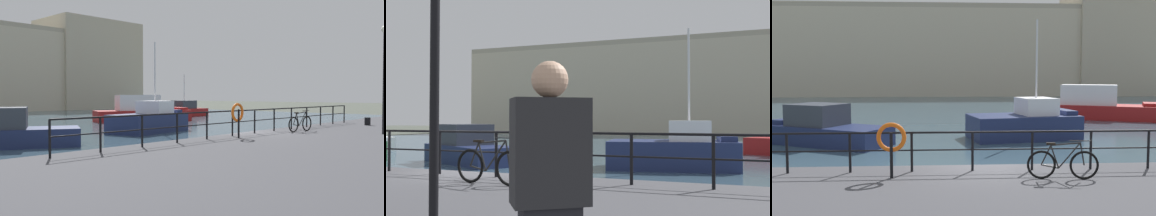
% 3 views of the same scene
% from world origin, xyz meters
% --- Properties ---
extents(ground_plane, '(240.00, 240.00, 0.00)m').
position_xyz_m(ground_plane, '(0.00, 0.00, 0.00)').
color(ground_plane, '#4C5147').
extents(water_basin, '(80.00, 60.00, 0.01)m').
position_xyz_m(water_basin, '(0.00, 30.20, 0.01)').
color(water_basin, '#385160').
rests_on(water_basin, ground_plane).
extents(harbor_building, '(72.40, 12.16, 16.19)m').
position_xyz_m(harbor_building, '(6.68, 56.06, 6.84)').
color(harbor_building, '#C1B79E').
rests_on(harbor_building, ground_plane).
extents(moored_red_daysailer, '(6.07, 3.94, 6.35)m').
position_xyz_m(moored_red_daysailer, '(3.33, 10.64, 0.81)').
color(moored_red_daysailer, navy).
rests_on(moored_red_daysailer, water_basin).
extents(moored_cabin_cruiser, '(6.58, 5.01, 1.98)m').
position_xyz_m(moored_cabin_cruiser, '(-6.93, 9.40, 0.76)').
color(moored_cabin_cruiser, navy).
rests_on(moored_cabin_cruiser, water_basin).
extents(quay_railing, '(19.59, 0.07, 1.08)m').
position_xyz_m(quay_railing, '(-0.46, -0.75, 1.63)').
color(quay_railing, black).
rests_on(quay_railing, quay_promenade).
extents(parked_bicycle, '(1.76, 0.27, 0.98)m').
position_xyz_m(parked_bicycle, '(1.69, -1.83, 1.29)').
color(parked_bicycle, black).
rests_on(parked_bicycle, quay_promenade).
extents(standing_person, '(0.52, 0.49, 1.69)m').
position_xyz_m(standing_person, '(5.73, -7.35, 1.76)').
color(standing_person, black).
rests_on(standing_person, quay_promenade).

